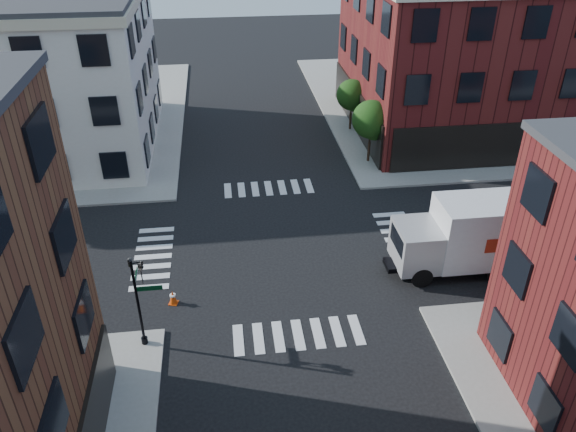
# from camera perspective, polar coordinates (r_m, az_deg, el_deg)

# --- Properties ---
(ground) EXTENTS (120.00, 120.00, 0.00)m
(ground) POSITION_cam_1_polar(r_m,az_deg,el_deg) (31.35, -0.76, -3.24)
(ground) COLOR black
(ground) RESTS_ON ground
(sidewalk_ne) EXTENTS (30.00, 30.00, 0.15)m
(sidewalk_ne) POSITION_cam_1_polar(r_m,az_deg,el_deg) (55.30, 19.14, 10.95)
(sidewalk_ne) COLOR gray
(sidewalk_ne) RESTS_ON ground
(sidewalk_nw) EXTENTS (30.00, 30.00, 0.15)m
(sidewalk_nw) POSITION_cam_1_polar(r_m,az_deg,el_deg) (53.12, -27.02, 8.41)
(sidewalk_nw) COLOR gray
(sidewalk_nw) RESTS_ON ground
(building_ne) EXTENTS (25.00, 16.00, 12.00)m
(building_ne) POSITION_cam_1_polar(r_m,az_deg,el_deg) (49.17, 22.20, 15.27)
(building_ne) COLOR #4B1213
(building_ne) RESTS_ON ground
(tree_near) EXTENTS (2.69, 2.69, 4.49)m
(tree_near) POSITION_cam_1_polar(r_m,az_deg,el_deg) (39.89, 8.54, 9.48)
(tree_near) COLOR black
(tree_near) RESTS_ON ground
(tree_far) EXTENTS (2.43, 2.43, 4.07)m
(tree_far) POSITION_cam_1_polar(r_m,az_deg,el_deg) (45.43, 6.58, 11.97)
(tree_far) COLOR black
(tree_far) RESTS_ON ground
(signal_pole) EXTENTS (1.29, 1.24, 4.60)m
(signal_pole) POSITION_cam_1_polar(r_m,az_deg,el_deg) (24.47, -14.93, -7.55)
(signal_pole) COLOR black
(signal_pole) RESTS_ON ground
(box_truck) EXTENTS (8.86, 2.82, 3.99)m
(box_truck) POSITION_cam_1_polar(r_m,az_deg,el_deg) (30.37, 19.09, -1.77)
(box_truck) COLOR silver
(box_truck) RESTS_ON ground
(traffic_cone) EXTENTS (0.52, 0.52, 0.76)m
(traffic_cone) POSITION_cam_1_polar(r_m,az_deg,el_deg) (27.90, -11.62, -8.10)
(traffic_cone) COLOR #D54109
(traffic_cone) RESTS_ON ground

